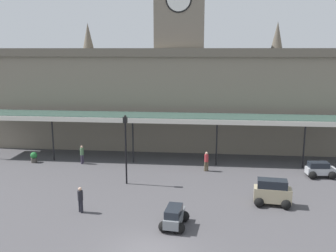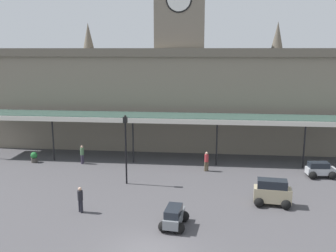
{
  "view_description": "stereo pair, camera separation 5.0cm",
  "coord_description": "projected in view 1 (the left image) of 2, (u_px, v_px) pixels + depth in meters",
  "views": [
    {
      "loc": [
        2.72,
        -17.19,
        10.11
      ],
      "look_at": [
        0.0,
        9.56,
        4.6
      ],
      "focal_mm": 40.05,
      "sensor_mm": 36.0,
      "label": 1
    },
    {
      "loc": [
        2.77,
        -17.18,
        10.11
      ],
      "look_at": [
        0.0,
        9.56,
        4.6
      ],
      "focal_mm": 40.05,
      "sensor_mm": 36.0,
      "label": 2
    }
  ],
  "objects": [
    {
      "name": "car_beige_van",
      "position": [
        272.0,
        194.0,
        24.62
      ],
      "size": [
        2.49,
        1.76,
        1.77
      ],
      "color": "tan",
      "rests_on": "ground"
    },
    {
      "name": "pedestrian_beside_cars",
      "position": [
        80.0,
        199.0,
        23.52
      ],
      "size": [
        0.34,
        0.34,
        1.67
      ],
      "color": "black",
      "rests_on": "ground"
    },
    {
      "name": "car_silver_estate",
      "position": [
        320.0,
        171.0,
        30.08
      ],
      "size": [
        2.32,
        1.67,
        1.27
      ],
      "color": "#B2B5BA",
      "rests_on": "ground"
    },
    {
      "name": "entrance_canopy",
      "position": [
        176.0,
        117.0,
        34.2
      ],
      "size": [
        37.6,
        3.26,
        4.2
      ],
      "color": "#38564C",
      "rests_on": "ground"
    },
    {
      "name": "station_building",
      "position": [
        180.0,
        92.0,
        39.21
      ],
      "size": [
        42.93,
        6.56,
        18.49
      ],
      "color": "slate",
      "rests_on": "ground"
    },
    {
      "name": "victorian_lamppost",
      "position": [
        126.0,
        142.0,
        28.09
      ],
      "size": [
        0.3,
        0.3,
        5.35
      ],
      "color": "black",
      "rests_on": "ground"
    },
    {
      "name": "planter_forecourt_centre",
      "position": [
        34.0,
        157.0,
        34.08
      ],
      "size": [
        0.6,
        0.6,
        0.96
      ],
      "color": "#47423D",
      "rests_on": "ground"
    },
    {
      "name": "pedestrian_crossing_forecourt",
      "position": [
        206.0,
        161.0,
        31.57
      ],
      "size": [
        0.36,
        0.34,
        1.67
      ],
      "color": "brown",
      "rests_on": "ground"
    },
    {
      "name": "car_grey_estate",
      "position": [
        174.0,
        218.0,
        21.65
      ],
      "size": [
        1.7,
        2.33,
        1.27
      ],
      "color": "slate",
      "rests_on": "ground"
    },
    {
      "name": "pedestrian_near_entrance",
      "position": [
        82.0,
        154.0,
        33.63
      ],
      "size": [
        0.34,
        0.39,
        1.67
      ],
      "color": "#3F384C",
      "rests_on": "ground"
    },
    {
      "name": "ground_plane",
      "position": [
        149.0,
        252.0,
        19.05
      ],
      "size": [
        140.0,
        140.0,
        0.0
      ],
      "primitive_type": "plane",
      "color": "#474649"
    }
  ]
}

